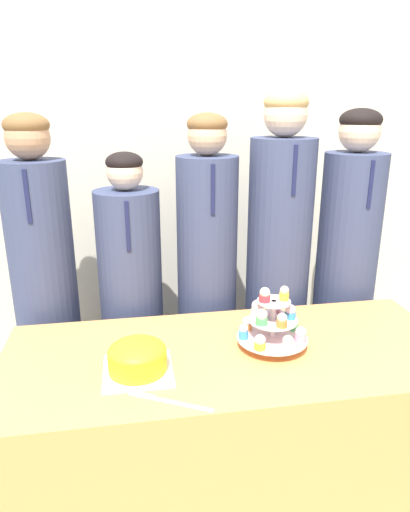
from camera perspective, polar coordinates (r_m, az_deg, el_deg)
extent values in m
cube|color=beige|center=(2.62, -1.72, 12.89)|extent=(9.00, 0.06, 2.70)
cube|color=#EF9951|center=(1.98, 3.28, -20.68)|extent=(1.74, 0.71, 0.71)
cube|color=white|center=(1.67, -8.37, -13.98)|extent=(0.24, 0.24, 0.01)
cylinder|color=yellow|center=(1.64, -8.43, -12.81)|extent=(0.21, 0.21, 0.07)
ellipsoid|color=yellow|center=(1.63, -8.50, -11.65)|extent=(0.20, 0.20, 0.07)
cube|color=silver|center=(1.50, -2.76, -18.05)|extent=(0.18, 0.11, 0.00)
cube|color=#B2B2B7|center=(1.55, -7.92, -16.90)|extent=(0.09, 0.06, 0.01)
cylinder|color=silver|center=(1.78, 8.46, -8.38)|extent=(0.02, 0.02, 0.19)
cylinder|color=silver|center=(1.81, 8.37, -10.06)|extent=(0.27, 0.27, 0.01)
cylinder|color=silver|center=(1.77, 8.49, -7.89)|extent=(0.19, 0.19, 0.01)
cylinder|color=silver|center=(1.74, 8.60, -5.64)|extent=(0.13, 0.13, 0.01)
cylinder|color=white|center=(1.72, 10.30, -11.11)|extent=(0.04, 0.04, 0.03)
sphere|color=white|center=(1.70, 10.35, -10.35)|extent=(0.04, 0.04, 0.04)
cylinder|color=pink|center=(1.79, 11.84, -10.04)|extent=(0.05, 0.05, 0.02)
sphere|color=silver|center=(1.78, 11.89, -9.32)|extent=(0.04, 0.04, 0.04)
cylinder|color=#4CB766|center=(1.87, 10.99, -8.62)|extent=(0.04, 0.04, 0.03)
sphere|color=silver|center=(1.86, 11.03, -7.93)|extent=(0.04, 0.04, 0.04)
cylinder|color=#4CB766|center=(1.89, 7.77, -8.11)|extent=(0.05, 0.05, 0.03)
sphere|color=#F4E5C6|center=(1.88, 7.80, -7.39)|extent=(0.05, 0.05, 0.05)
cylinder|color=orange|center=(1.84, 5.25, -8.79)|extent=(0.04, 0.04, 0.03)
sphere|color=silver|center=(1.83, 5.27, -8.11)|extent=(0.04, 0.04, 0.04)
cylinder|color=#3893DB|center=(1.78, 4.83, -9.75)|extent=(0.04, 0.04, 0.03)
sphere|color=silver|center=(1.76, 4.85, -8.99)|extent=(0.04, 0.04, 0.04)
cylinder|color=yellow|center=(1.71, 6.87, -11.10)|extent=(0.04, 0.04, 0.03)
sphere|color=silver|center=(1.70, 6.90, -10.37)|extent=(0.04, 0.04, 0.04)
cylinder|color=orange|center=(1.71, 9.57, -8.35)|extent=(0.04, 0.04, 0.02)
sphere|color=beige|center=(1.70, 9.62, -7.64)|extent=(0.04, 0.04, 0.04)
cylinder|color=#3893DB|center=(1.78, 10.60, -7.31)|extent=(0.04, 0.04, 0.02)
sphere|color=silver|center=(1.77, 10.64, -6.60)|extent=(0.04, 0.04, 0.04)
cylinder|color=pink|center=(1.83, 8.91, -6.50)|extent=(0.04, 0.04, 0.03)
sphere|color=beige|center=(1.82, 8.95, -5.80)|extent=(0.04, 0.04, 0.04)
cylinder|color=white|center=(1.78, 6.54, -7.03)|extent=(0.05, 0.05, 0.03)
sphere|color=silver|center=(1.77, 6.57, -6.18)|extent=(0.05, 0.05, 0.05)
cylinder|color=#4CB766|center=(1.72, 7.08, -8.06)|extent=(0.05, 0.05, 0.03)
sphere|color=white|center=(1.71, 7.11, -7.28)|extent=(0.04, 0.04, 0.04)
cylinder|color=yellow|center=(1.75, 9.86, -4.99)|extent=(0.04, 0.04, 0.03)
sphere|color=beige|center=(1.74, 9.90, -4.24)|extent=(0.03, 0.03, 0.03)
cylinder|color=#E5333D|center=(1.72, 7.46, -5.28)|extent=(0.04, 0.04, 0.03)
sphere|color=#F4E5C6|center=(1.71, 7.49, -4.53)|extent=(0.04, 0.04, 0.04)
cylinder|color=#384266|center=(2.30, -19.08, -6.09)|extent=(0.29, 0.29, 1.37)
sphere|color=tan|center=(2.11, -21.30, 13.63)|extent=(0.19, 0.19, 0.19)
ellipsoid|color=brown|center=(2.11, -21.46, 15.01)|extent=(0.19, 0.19, 0.10)
cube|color=#191E47|center=(2.00, -21.35, 6.91)|extent=(0.02, 0.01, 0.22)
cylinder|color=#384266|center=(2.29, -9.04, -7.27)|extent=(0.30, 0.30, 1.23)
sphere|color=beige|center=(2.09, -10.00, 10.29)|extent=(0.16, 0.16, 0.16)
ellipsoid|color=black|center=(2.08, -10.07, 11.51)|extent=(0.17, 0.17, 0.09)
cube|color=#191E47|center=(1.98, -9.66, 3.64)|extent=(0.02, 0.01, 0.22)
cylinder|color=#384266|center=(2.29, 0.20, -5.04)|extent=(0.29, 0.29, 1.38)
sphere|color=#D6AD89|center=(2.11, 0.22, 14.84)|extent=(0.18, 0.18, 0.18)
ellipsoid|color=brown|center=(2.10, 0.22, 16.18)|extent=(0.18, 0.18, 0.10)
cube|color=#191E47|center=(1.99, 0.95, 8.26)|extent=(0.02, 0.01, 0.22)
cylinder|color=#384266|center=(2.36, 8.94, -3.55)|extent=(0.31, 0.31, 1.46)
sphere|color=beige|center=(2.19, 10.04, 16.97)|extent=(0.20, 0.20, 0.20)
ellipsoid|color=tan|center=(2.19, 10.12, 18.40)|extent=(0.20, 0.20, 0.11)
cube|color=#191E47|center=(2.06, 11.16, 10.43)|extent=(0.02, 0.01, 0.22)
cylinder|color=#384266|center=(2.51, 16.95, -3.69)|extent=(0.31, 0.31, 1.38)
sphere|color=beige|center=(2.34, 18.77, 14.52)|extent=(0.19, 0.19, 0.19)
ellipsoid|color=black|center=(2.34, 18.90, 15.82)|extent=(0.20, 0.20, 0.11)
cube|color=#191E47|center=(2.23, 20.02, 8.36)|extent=(0.02, 0.01, 0.22)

